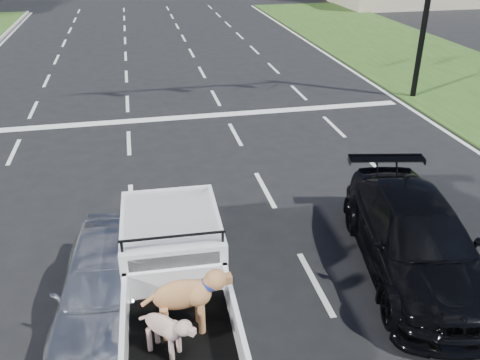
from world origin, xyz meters
name	(u,v)px	position (x,y,z in m)	size (l,w,h in m)	color
ground	(228,295)	(0.00, 0.00, 0.00)	(160.00, 160.00, 0.00)	black
road_markings	(188,156)	(0.00, 6.56, 0.01)	(17.75, 60.00, 0.01)	silver
pickup_truck	(176,286)	(-1.00, -0.65, 0.89)	(2.04, 5.13, 1.90)	black
silver_sedan	(105,283)	(-2.20, -0.06, 0.69)	(1.62, 4.04, 1.37)	silver
black_coupe	(416,238)	(3.81, 0.04, 0.75)	(2.10, 5.17, 1.50)	black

